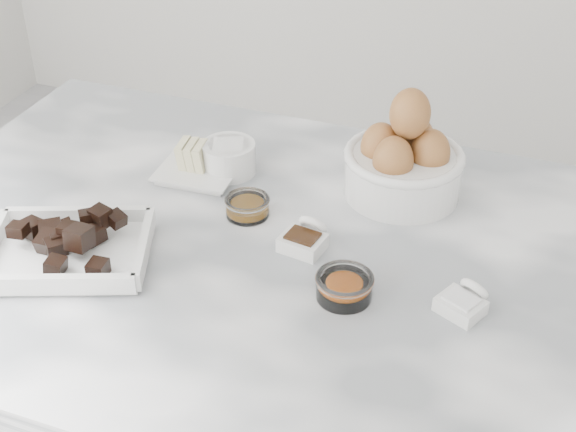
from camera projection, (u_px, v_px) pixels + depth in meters
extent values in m
cube|color=white|center=(268.00, 257.00, 1.19)|extent=(1.20, 0.80, 0.04)
cube|color=white|center=(69.00, 256.00, 1.15)|extent=(0.26, 0.23, 0.01)
cube|color=white|center=(201.00, 171.00, 1.35)|extent=(0.12, 0.12, 0.01)
cube|color=white|center=(201.00, 167.00, 1.34)|extent=(0.14, 0.14, 0.00)
cylinder|color=white|center=(229.00, 158.00, 1.34)|extent=(0.09, 0.09, 0.05)
cylinder|color=white|center=(228.00, 147.00, 1.33)|extent=(0.07, 0.07, 0.01)
cylinder|color=white|center=(403.00, 174.00, 1.28)|extent=(0.19, 0.19, 0.07)
torus|color=white|center=(404.00, 155.00, 1.26)|extent=(0.19, 0.19, 0.02)
ellipsoid|color=#9D5E32|center=(430.00, 153.00, 1.25)|extent=(0.06, 0.06, 0.08)
ellipsoid|color=#9D5E32|center=(380.00, 148.00, 1.26)|extent=(0.06, 0.06, 0.08)
ellipsoid|color=#9D5E32|center=(413.00, 140.00, 1.28)|extent=(0.06, 0.06, 0.08)
ellipsoid|color=#9D5E32|center=(394.00, 162.00, 1.23)|extent=(0.06, 0.06, 0.08)
ellipsoid|color=#9D5E32|center=(410.00, 114.00, 1.22)|extent=(0.06, 0.06, 0.08)
cylinder|color=white|center=(247.00, 207.00, 1.24)|extent=(0.07, 0.07, 0.03)
torus|color=white|center=(247.00, 200.00, 1.23)|extent=(0.07, 0.07, 0.01)
cylinder|color=#C9780E|center=(248.00, 210.00, 1.24)|extent=(0.05, 0.05, 0.01)
cylinder|color=white|center=(344.00, 287.00, 1.08)|extent=(0.08, 0.08, 0.03)
torus|color=white|center=(345.00, 279.00, 1.07)|extent=(0.08, 0.08, 0.01)
ellipsoid|color=#E66207|center=(344.00, 287.00, 1.08)|extent=(0.05, 0.05, 0.02)
cube|color=white|center=(303.00, 243.00, 1.17)|extent=(0.07, 0.06, 0.02)
cube|color=black|center=(303.00, 236.00, 1.16)|extent=(0.05, 0.04, 0.00)
torus|color=white|center=(313.00, 225.00, 1.18)|extent=(0.05, 0.04, 0.05)
cube|color=white|center=(460.00, 306.00, 1.05)|extent=(0.07, 0.07, 0.02)
cube|color=white|center=(462.00, 299.00, 1.05)|extent=(0.05, 0.05, 0.00)
torus|color=white|center=(474.00, 289.00, 1.06)|extent=(0.05, 0.05, 0.04)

